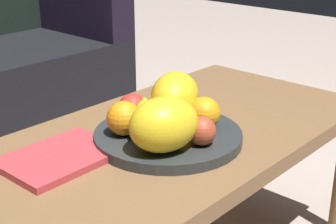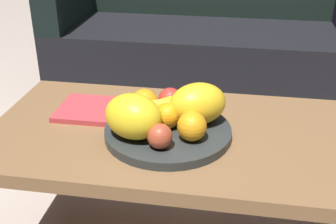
{
  "view_description": "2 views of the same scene",
  "coord_description": "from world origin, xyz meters",
  "views": [
    {
      "loc": [
        -0.87,
        -0.78,
        0.96
      ],
      "look_at": [
        -0.04,
        -0.03,
        0.52
      ],
      "focal_mm": 54.59,
      "sensor_mm": 36.0,
      "label": 1
    },
    {
      "loc": [
        0.13,
        -1.07,
        1.06
      ],
      "look_at": [
        -0.04,
        -0.03,
        0.52
      ],
      "focal_mm": 46.01,
      "sensor_mm": 36.0,
      "label": 2
    }
  ],
  "objects": [
    {
      "name": "orange_left",
      "position": [
        0.03,
        -0.08,
        0.51
      ],
      "size": [
        0.08,
        0.08,
        0.08
      ],
      "primitive_type": "sphere",
      "color": "orange",
      "rests_on": "fruit_bowl"
    },
    {
      "name": "fruit_bowl",
      "position": [
        -0.04,
        -0.03,
        0.46
      ],
      "size": [
        0.35,
        0.35,
        0.03
      ],
      "primitive_type": "cylinder",
      "color": "#2C3132",
      "rests_on": "coffee_table"
    },
    {
      "name": "banana_bunch",
      "position": [
        -0.07,
        0.02,
        0.5
      ],
      "size": [
        0.17,
        0.15,
        0.06
      ],
      "color": "yellow",
      "rests_on": "fruit_bowl"
    },
    {
      "name": "apple_front",
      "position": [
        -0.05,
        -0.14,
        0.51
      ],
      "size": [
        0.07,
        0.07,
        0.07
      ],
      "primitive_type": "sphere",
      "color": "#AB432A",
      "rests_on": "fruit_bowl"
    },
    {
      "name": "couch",
      "position": [
        -0.05,
        1.34,
        0.3
      ],
      "size": [
        1.7,
        0.7,
        0.9
      ],
      "color": "black",
      "rests_on": "ground_plane"
    },
    {
      "name": "melon_smaller_beside",
      "position": [
        -0.13,
        -0.09,
        0.53
      ],
      "size": [
        0.19,
        0.17,
        0.12
      ],
      "primitive_type": "ellipsoid",
      "rotation": [
        0.0,
        0.0,
        -0.32
      ],
      "color": "yellow",
      "rests_on": "fruit_bowl"
    },
    {
      "name": "orange_right",
      "position": [
        -0.12,
        0.03,
        0.51
      ],
      "size": [
        0.08,
        0.08,
        0.08
      ],
      "primitive_type": "sphere",
      "color": "orange",
      "rests_on": "fruit_bowl"
    },
    {
      "name": "coffee_table",
      "position": [
        0.0,
        0.0,
        0.4
      ],
      "size": [
        1.13,
        0.57,
        0.45
      ],
      "color": "brown",
      "rests_on": "ground_plane"
    },
    {
      "name": "apple_right",
      "position": [
        -0.05,
        0.08,
        0.51
      ],
      "size": [
        0.07,
        0.07,
        0.07
      ],
      "primitive_type": "sphere",
      "color": "red",
      "rests_on": "fruit_bowl"
    },
    {
      "name": "orange_front",
      "position": [
        -0.05,
        -0.03,
        0.51
      ],
      "size": [
        0.07,
        0.07,
        0.07
      ],
      "primitive_type": "sphere",
      "color": "orange",
      "rests_on": "fruit_bowl"
    },
    {
      "name": "magazine",
      "position": [
        -0.28,
        0.07,
        0.46
      ],
      "size": [
        0.25,
        0.18,
        0.02
      ],
      "primitive_type": "cube",
      "rotation": [
        0.0,
        0.0,
        0.01
      ],
      "color": "#C03B41",
      "rests_on": "coffee_table"
    },
    {
      "name": "melon_large_front",
      "position": [
        0.03,
        0.01,
        0.53
      ],
      "size": [
        0.2,
        0.18,
        0.12
      ],
      "primitive_type": "ellipsoid",
      "rotation": [
        0.0,
        0.0,
        0.5
      ],
      "color": "yellow",
      "rests_on": "fruit_bowl"
    }
  ]
}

